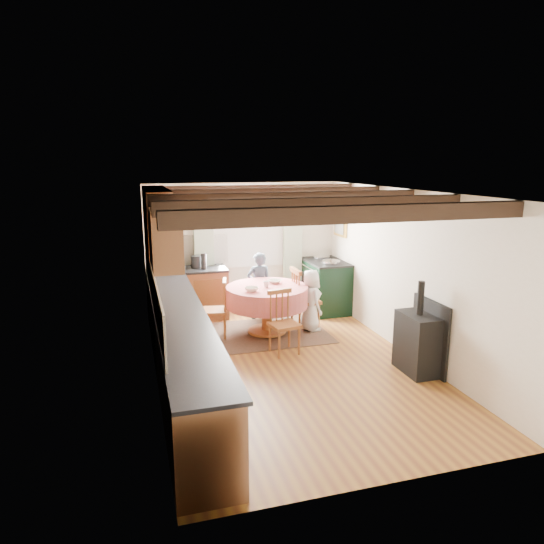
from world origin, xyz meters
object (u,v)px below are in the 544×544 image
object	(u,v)px
chair_left	(215,308)
cup	(266,284)
cast_iron_stove	(419,327)
chair_near	(284,323)
aga_range	(325,285)
chair_right	(305,298)
child_right	(311,300)
child_far	(259,286)
dining_table	(267,310)

from	to	relation	value
chair_left	cup	world-z (taller)	chair_left
chair_left	cast_iron_stove	distance (m)	3.18
chair_near	cast_iron_stove	distance (m)	1.89
cast_iron_stove	cup	distance (m)	2.53
aga_range	cup	size ratio (longest dim) A/B	10.66
chair_right	aga_range	distance (m)	1.12
cup	chair_near	bearing A→B (deg)	-87.53
chair_left	chair_right	bearing A→B (deg)	101.88
chair_near	child_right	bearing A→B (deg)	38.96
chair_near	chair_left	world-z (taller)	chair_left
cast_iron_stove	child_far	xyz separation A→B (m)	(-1.45, 2.82, -0.02)
aga_range	child_right	world-z (taller)	child_right
dining_table	chair_near	world-z (taller)	chair_near
chair_near	child_far	size ratio (longest dim) A/B	0.78
chair_left	aga_range	bearing A→B (deg)	122.77
dining_table	child_far	distance (m)	0.83
dining_table	chair_right	xyz separation A→B (m)	(0.70, 0.09, 0.12)
chair_left	child_right	size ratio (longest dim) A/B	0.91
dining_table	chair_left	world-z (taller)	chair_left
chair_right	cup	size ratio (longest dim) A/B	10.52
child_far	dining_table	bearing A→B (deg)	83.56
aga_range	child_right	xyz separation A→B (m)	(-0.67, -1.00, 0.03)
chair_near	child_right	world-z (taller)	child_right
dining_table	aga_range	size ratio (longest dim) A/B	1.25
chair_right	child_right	world-z (taller)	chair_right
chair_near	cast_iron_stove	size ratio (longest dim) A/B	0.75
cast_iron_stove	child_far	world-z (taller)	cast_iron_stove
dining_table	child_right	distance (m)	0.75
dining_table	chair_right	bearing A→B (deg)	7.23
child_right	aga_range	bearing A→B (deg)	-40.52
chair_left	dining_table	bearing A→B (deg)	95.65
chair_right	dining_table	bearing A→B (deg)	95.56
chair_left	child_far	world-z (taller)	child_far
chair_left	cast_iron_stove	world-z (taller)	cast_iron_stove
chair_right	cup	distance (m)	0.79
chair_left	cast_iron_stove	size ratio (longest dim) A/B	0.75
dining_table	chair_right	distance (m)	0.72
aga_range	cup	xyz separation A→B (m)	(-1.43, -0.96, 0.36)
child_far	cast_iron_stove	bearing A→B (deg)	116.35
chair_left	child_right	xyz separation A→B (m)	(1.58, -0.15, 0.05)
chair_right	aga_range	bearing A→B (deg)	-41.55
chair_near	child_far	bearing A→B (deg)	78.02
dining_table	child_far	world-z (taller)	child_far
aga_range	chair_near	bearing A→B (deg)	-127.35
child_far	child_right	distance (m)	1.09
chair_right	child_far	world-z (taller)	child_far
chair_near	aga_range	distance (m)	2.30
chair_near	cast_iron_stove	xyz separation A→B (m)	(1.51, -1.13, 0.16)
dining_table	cast_iron_stove	bearing A→B (deg)	-52.84
dining_table	child_far	size ratio (longest dim) A/B	1.09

